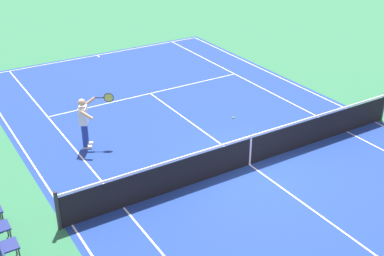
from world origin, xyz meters
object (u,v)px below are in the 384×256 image
object	(u,v)px
tennis_player_near	(85,120)
tennis_ball	(233,118)
tennis_net	(250,150)
spectator_chair_5	(3,245)

from	to	relation	value
tennis_player_near	tennis_ball	world-z (taller)	tennis_player_near
tennis_ball	tennis_net	bearing A→B (deg)	152.80
tennis_net	tennis_ball	xyz separation A→B (m)	(2.83, -1.45, -0.46)
tennis_player_near	tennis_ball	bearing A→B (deg)	-98.48
tennis_player_near	tennis_ball	xyz separation A→B (m)	(-0.77, -5.15, -0.90)
tennis_net	spectator_chair_5	xyz separation A→B (m)	(-0.57, 7.20, 0.03)
tennis_ball	spectator_chair_5	xyz separation A→B (m)	(-3.40, 8.66, 0.49)
tennis_ball	tennis_player_near	bearing A→B (deg)	81.52
tennis_player_near	tennis_ball	size ratio (longest dim) A/B	25.71
tennis_player_near	spectator_chair_5	world-z (taller)	tennis_player_near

